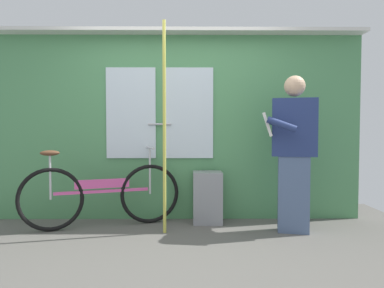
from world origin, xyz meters
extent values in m
cube|color=#56544F|center=(0.00, 0.00, -0.02)|extent=(5.51, 3.91, 0.04)
cube|color=#4C8C56|center=(0.00, 1.16, 1.13)|extent=(4.51, 0.08, 2.25)
cube|color=silver|center=(-0.55, 1.11, 1.31)|extent=(0.60, 0.02, 1.10)
cube|color=silver|center=(0.15, 1.11, 1.31)|extent=(0.60, 0.02, 1.10)
cylinder|color=#B2B2B7|center=(-0.20, 1.09, 1.17)|extent=(0.28, 0.02, 0.02)
cube|color=silver|center=(0.00, 1.06, 2.27)|extent=(4.51, 0.28, 0.04)
torus|color=black|center=(-0.30, 0.93, 0.35)|extent=(0.68, 0.25, 0.69)
torus|color=black|center=(-1.34, 0.61, 0.35)|extent=(0.68, 0.25, 0.69)
cube|color=#D14C93|center=(-0.82, 0.77, 0.41)|extent=(1.00, 0.34, 0.03)
cube|color=#D14C93|center=(-0.82, 0.77, 0.49)|extent=(0.58, 0.21, 0.10)
cylinder|color=#B7B7BC|center=(-1.34, 0.61, 0.60)|extent=(0.02, 0.02, 0.51)
ellipsoid|color=brown|center=(-1.34, 0.61, 0.85)|extent=(0.22, 0.15, 0.06)
cylinder|color=#B7B7BC|center=(-0.30, 0.93, 0.62)|extent=(0.02, 0.02, 0.55)
cylinder|color=#B7B7BC|center=(-0.30, 0.93, 0.89)|extent=(0.16, 0.43, 0.02)
cube|color=slate|center=(1.28, 0.57, 0.41)|extent=(0.35, 0.25, 0.82)
cube|color=navy|center=(1.28, 0.57, 1.13)|extent=(0.49, 0.30, 0.62)
sphere|color=tan|center=(1.28, 0.57, 1.57)|extent=(0.22, 0.22, 0.22)
cube|color=silver|center=(1.01, 0.63, 1.16)|extent=(0.18, 0.36, 0.26)
cylinder|color=navy|center=(1.10, 0.40, 1.16)|extent=(0.31, 0.14, 0.17)
cylinder|color=navy|center=(1.19, 0.80, 1.16)|extent=(0.31, 0.14, 0.17)
cube|color=gray|center=(0.38, 0.94, 0.30)|extent=(0.34, 0.28, 0.61)
cylinder|color=#C6C14C|center=(-0.10, 0.55, 1.13)|extent=(0.04, 0.04, 2.25)
camera|label=1|loc=(0.16, -3.10, 1.11)|focal=32.22mm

